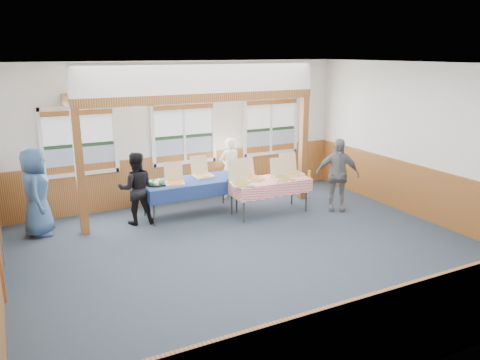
# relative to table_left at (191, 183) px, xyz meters

# --- Properties ---
(floor) EXTENTS (8.00, 8.00, 0.00)m
(floor) POSITION_rel_table_left_xyz_m (0.26, -2.43, -0.70)
(floor) COLOR #25303C
(floor) RESTS_ON ground
(ceiling) EXTENTS (8.00, 8.00, 0.00)m
(ceiling) POSITION_rel_table_left_xyz_m (0.26, -2.43, 2.50)
(ceiling) COLOR white
(ceiling) RESTS_ON wall_back
(wall_back) EXTENTS (8.00, 0.00, 8.00)m
(wall_back) POSITION_rel_table_left_xyz_m (0.26, 1.07, 0.90)
(wall_back) COLOR silver
(wall_back) RESTS_ON floor
(wall_front) EXTENTS (8.00, 0.00, 8.00)m
(wall_front) POSITION_rel_table_left_xyz_m (0.26, -5.93, 0.90)
(wall_front) COLOR silver
(wall_front) RESTS_ON floor
(wall_right) EXTENTS (0.00, 8.00, 8.00)m
(wall_right) POSITION_rel_table_left_xyz_m (4.26, -2.43, 0.90)
(wall_right) COLOR silver
(wall_right) RESTS_ON floor
(wainscot_back) EXTENTS (7.98, 0.05, 1.10)m
(wainscot_back) POSITION_rel_table_left_xyz_m (0.26, 1.04, -0.15)
(wainscot_back) COLOR brown
(wainscot_back) RESTS_ON floor
(wainscot_front) EXTENTS (7.98, 0.05, 1.10)m
(wainscot_front) POSITION_rel_table_left_xyz_m (0.26, -5.91, -0.15)
(wainscot_front) COLOR brown
(wainscot_front) RESTS_ON floor
(wainscot_right) EXTENTS (0.05, 6.98, 1.10)m
(wainscot_right) POSITION_rel_table_left_xyz_m (4.24, -2.43, -0.15)
(wainscot_right) COLOR brown
(wainscot_right) RESTS_ON floor
(window_left) EXTENTS (1.56, 0.10, 1.46)m
(window_left) POSITION_rel_table_left_xyz_m (-2.04, 1.02, 0.97)
(window_left) COLOR white
(window_left) RESTS_ON wall_back
(window_mid) EXTENTS (1.56, 0.10, 1.46)m
(window_mid) POSITION_rel_table_left_xyz_m (0.26, 1.02, 0.97)
(window_mid) COLOR white
(window_mid) RESTS_ON wall_back
(window_right) EXTENTS (1.56, 0.10, 1.46)m
(window_right) POSITION_rel_table_left_xyz_m (2.56, 1.02, 0.97)
(window_right) COLOR white
(window_right) RESTS_ON wall_back
(post_left) EXTENTS (0.15, 0.15, 2.40)m
(post_left) POSITION_rel_table_left_xyz_m (-2.24, -0.13, 0.50)
(post_left) COLOR #592D13
(post_left) RESTS_ON floor
(post_right) EXTENTS (0.15, 0.15, 2.40)m
(post_right) POSITION_rel_table_left_xyz_m (2.76, -0.13, 0.50)
(post_right) COLOR #592D13
(post_right) RESTS_ON floor
(cross_beam) EXTENTS (5.15, 0.18, 0.18)m
(cross_beam) POSITION_rel_table_left_xyz_m (0.26, -0.13, 1.79)
(cross_beam) COLOR #592D13
(cross_beam) RESTS_ON post_left
(table_left) EXTENTS (2.20, 1.51, 0.76)m
(table_left) POSITION_rel_table_left_xyz_m (0.00, 0.00, 0.00)
(table_left) COLOR #303030
(table_left) RESTS_ON floor
(table_right) EXTENTS (1.84, 1.14, 0.76)m
(table_right) POSITION_rel_table_left_xyz_m (1.53, -0.70, -0.01)
(table_right) COLOR #303030
(table_right) RESTS_ON floor
(pizza_box_a) EXTENTS (0.48, 0.54, 0.42)m
(pizza_box_a) POSITION_rel_table_left_xyz_m (-0.39, -0.11, 0.12)
(pizza_box_a) COLOR #CDA888
(pizza_box_a) RESTS_ON table_left
(pizza_box_b) EXTENTS (0.40, 0.48, 0.43)m
(pizza_box_b) POSITION_rel_table_left_xyz_m (0.35, 0.16, 0.12)
(pizza_box_b) COLOR #CDA888
(pizza_box_b) RESTS_ON table_left
(pizza_box_c) EXTENTS (0.52, 0.59, 0.46)m
(pizza_box_c) POSITION_rel_table_left_xyz_m (0.79, -0.80, 0.12)
(pizza_box_c) COLOR #CDA888
(pizza_box_c) RESTS_ON table_right
(pizza_box_d) EXTENTS (0.44, 0.52, 0.43)m
(pizza_box_d) POSITION_rel_table_left_xyz_m (1.18, -0.51, 0.12)
(pizza_box_d) COLOR #CDA888
(pizza_box_d) RESTS_ON table_right
(pizza_box_e) EXTENTS (0.44, 0.51, 0.42)m
(pizza_box_e) POSITION_rel_table_left_xyz_m (1.79, -0.78, 0.12)
(pizza_box_e) COLOR #CDA888
(pizza_box_e) RESTS_ON table_right
(pizza_box_f) EXTENTS (0.45, 0.53, 0.45)m
(pizza_box_f) POSITION_rel_table_left_xyz_m (2.19, -0.56, 0.12)
(pizza_box_f) COLOR #CDA888
(pizza_box_f) RESTS_ON table_right
(veggie_tray) EXTENTS (0.43, 0.43, 0.10)m
(veggie_tray) POSITION_rel_table_left_xyz_m (-0.75, -0.00, 0.08)
(veggie_tray) COLOR black
(veggie_tray) RESTS_ON table_left
(drink_glass) EXTENTS (0.07, 0.07, 0.15)m
(drink_glass) POSITION_rel_table_left_xyz_m (2.38, -0.95, 0.13)
(drink_glass) COLOR #AA7E1C
(drink_glass) RESTS_ON table_right
(woman_white) EXTENTS (0.55, 0.38, 1.46)m
(woman_white) POSITION_rel_table_left_xyz_m (1.25, 0.67, 0.03)
(woman_white) COLOR white
(woman_white) RESTS_ON floor
(woman_black) EXTENTS (0.81, 0.69, 1.48)m
(woman_black) POSITION_rel_table_left_xyz_m (-1.18, -0.02, 0.03)
(woman_black) COLOR black
(woman_black) RESTS_ON floor
(man_blue) EXTENTS (0.63, 0.88, 1.69)m
(man_blue) POSITION_rel_table_left_xyz_m (-3.01, 0.21, 0.14)
(man_blue) COLOR #32527E
(man_blue) RESTS_ON floor
(person_grey) EXTENTS (1.00, 0.83, 1.60)m
(person_grey) POSITION_rel_table_left_xyz_m (2.97, -1.17, 0.10)
(person_grey) COLOR slate
(person_grey) RESTS_ON floor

